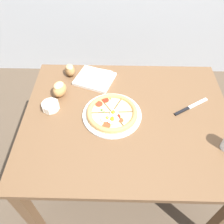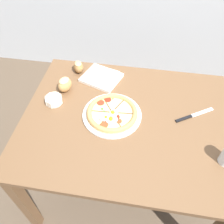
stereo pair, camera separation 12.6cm
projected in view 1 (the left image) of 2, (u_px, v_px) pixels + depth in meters
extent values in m
plane|color=brown|center=(123.00, 177.00, 1.96)|extent=(12.00, 12.00, 0.00)
cube|color=brown|center=(127.00, 119.00, 1.39)|extent=(1.22, 0.97, 0.03)
cube|color=brown|center=(31.00, 215.00, 1.40)|extent=(0.06, 0.06, 0.75)
cube|color=brown|center=(221.00, 220.00, 1.39)|extent=(0.06, 0.06, 0.75)
cube|color=brown|center=(57.00, 107.00, 1.98)|extent=(0.06, 0.06, 0.75)
cube|color=brown|center=(191.00, 110.00, 1.96)|extent=(0.06, 0.06, 0.75)
cylinder|color=white|center=(112.00, 115.00, 1.39)|extent=(0.34, 0.34, 0.01)
cylinder|color=#DBB775|center=(112.00, 113.00, 1.38)|extent=(0.30, 0.30, 0.01)
cylinder|color=#E0CC84|center=(112.00, 113.00, 1.37)|extent=(0.25, 0.25, 0.00)
torus|color=tan|center=(112.00, 112.00, 1.37)|extent=(0.30, 0.30, 0.03)
cube|color=#472D19|center=(117.00, 105.00, 1.41)|extent=(0.06, 0.11, 0.00)
cube|color=#472D19|center=(106.00, 106.00, 1.41)|extent=(0.07, 0.11, 0.00)
cube|color=#472D19|center=(101.00, 113.00, 1.37)|extent=(0.12, 0.01, 0.00)
cube|color=#472D19|center=(107.00, 120.00, 1.33)|extent=(0.06, 0.11, 0.00)
cube|color=#472D19|center=(118.00, 119.00, 1.34)|extent=(0.07, 0.11, 0.00)
cube|color=#472D19|center=(123.00, 112.00, 1.37)|extent=(0.12, 0.01, 0.00)
cylinder|color=red|center=(99.00, 104.00, 1.41)|extent=(0.05, 0.05, 0.00)
cylinder|color=red|center=(106.00, 100.00, 1.43)|extent=(0.04, 0.04, 0.00)
cylinder|color=red|center=(107.00, 126.00, 1.31)|extent=(0.04, 0.04, 0.00)
cylinder|color=red|center=(121.00, 120.00, 1.33)|extent=(0.03, 0.03, 0.00)
cylinder|color=red|center=(117.00, 117.00, 1.35)|extent=(0.04, 0.04, 0.00)
ellipsoid|color=white|center=(114.00, 114.00, 1.36)|extent=(0.06, 0.06, 0.01)
sphere|color=orange|center=(113.00, 113.00, 1.35)|extent=(0.02, 0.02, 0.02)
ellipsoid|color=white|center=(106.00, 118.00, 1.33)|extent=(0.08, 0.07, 0.01)
sphere|color=#F4AD1E|center=(107.00, 118.00, 1.33)|extent=(0.02, 0.02, 0.02)
ellipsoid|color=white|center=(112.00, 121.00, 1.32)|extent=(0.07, 0.06, 0.01)
sphere|color=orange|center=(112.00, 119.00, 1.32)|extent=(0.02, 0.02, 0.02)
ellipsoid|color=white|center=(113.00, 119.00, 1.33)|extent=(0.09, 0.08, 0.01)
sphere|color=orange|center=(112.00, 118.00, 1.32)|extent=(0.02, 0.02, 0.02)
cylinder|color=#2D5B1E|center=(102.00, 110.00, 1.38)|extent=(0.01, 0.01, 0.00)
cylinder|color=#386B23|center=(114.00, 116.00, 1.35)|extent=(0.02, 0.02, 0.00)
cylinder|color=#477A2D|center=(104.00, 112.00, 1.37)|extent=(0.01, 0.01, 0.00)
cylinder|color=#477A2D|center=(110.00, 99.00, 1.44)|extent=(0.01, 0.01, 0.00)
cylinder|color=silver|center=(51.00, 106.00, 1.41)|extent=(0.10, 0.10, 0.04)
cylinder|color=#AD1423|center=(50.00, 105.00, 1.41)|extent=(0.08, 0.08, 0.02)
cylinder|color=silver|center=(59.00, 106.00, 1.41)|extent=(0.01, 0.01, 0.04)
cylinder|color=silver|center=(57.00, 102.00, 1.43)|extent=(0.01, 0.01, 0.04)
cylinder|color=silver|center=(52.00, 100.00, 1.44)|extent=(0.01, 0.01, 0.04)
cylinder|color=silver|center=(46.00, 102.00, 1.43)|extent=(0.01, 0.01, 0.04)
cylinder|color=silver|center=(42.00, 106.00, 1.41)|extent=(0.01, 0.01, 0.04)
cylinder|color=silver|center=(43.00, 110.00, 1.39)|extent=(0.01, 0.01, 0.04)
cylinder|color=silver|center=(49.00, 112.00, 1.38)|extent=(0.01, 0.01, 0.04)
cylinder|color=silver|center=(55.00, 110.00, 1.39)|extent=(0.01, 0.01, 0.04)
cube|color=silver|center=(95.00, 79.00, 1.59)|extent=(0.29, 0.27, 0.02)
cube|color=silver|center=(95.00, 77.00, 1.58)|extent=(0.23, 0.21, 0.02)
ellipsoid|color=olive|center=(70.00, 71.00, 1.61)|extent=(0.09, 0.11, 0.07)
ellipsoid|color=tan|center=(69.00, 67.00, 1.59)|extent=(0.07, 0.07, 0.02)
ellipsoid|color=#B27F47|center=(60.00, 90.00, 1.47)|extent=(0.11, 0.12, 0.09)
ellipsoid|color=#EAB775|center=(59.00, 85.00, 1.45)|extent=(0.08, 0.09, 0.03)
cube|color=silver|center=(198.00, 103.00, 1.45)|extent=(0.14, 0.10, 0.01)
cube|color=black|center=(182.00, 111.00, 1.41)|extent=(0.10, 0.07, 0.01)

